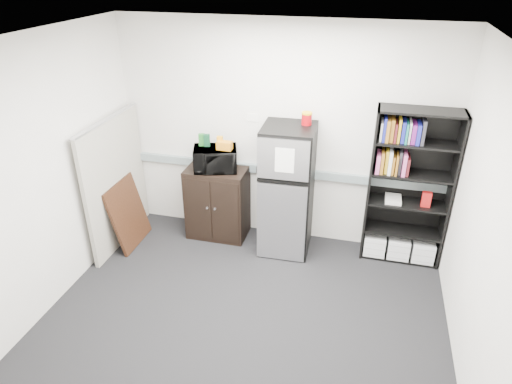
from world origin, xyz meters
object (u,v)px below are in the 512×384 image
microwave (215,159)px  bookshelf (408,190)px  cubicle_partition (116,182)px  refrigerator (287,191)px  cabinet (218,202)px

microwave → bookshelf: bearing=-15.9°
bookshelf → microwave: bearing=-178.0°
cubicle_partition → refrigerator: size_ratio=1.02×
cubicle_partition → cabinet: bearing=20.1°
bookshelf → cabinet: size_ratio=1.98×
bookshelf → refrigerator: bearing=-174.0°
bookshelf → refrigerator: size_ratio=1.16×
cubicle_partition → cabinet: (1.15, 0.42, -0.34)m
refrigerator → cabinet: bearing=173.2°
bookshelf → cabinet: bearing=-178.4°
bookshelf → microwave: 2.29m
cubicle_partition → refrigerator: cubicle_partition is taller
cabinet → microwave: size_ratio=1.81×
cabinet → refrigerator: size_ratio=0.59×
microwave → cubicle_partition: bearing=-178.5°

